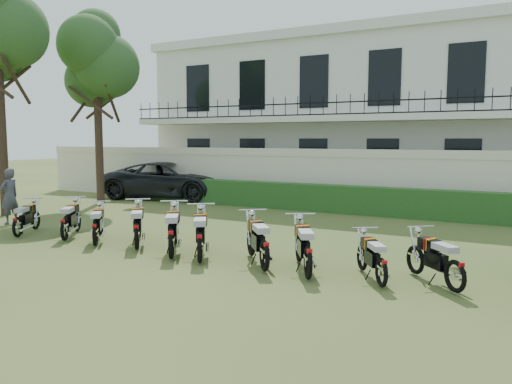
# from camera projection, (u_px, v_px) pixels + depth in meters

# --- Properties ---
(ground) EXTENTS (100.00, 100.00, 0.00)m
(ground) POSITION_uv_depth(u_px,v_px,m) (216.00, 249.00, 12.27)
(ground) COLOR #365120
(ground) RESTS_ON ground
(perimeter_wall) EXTENTS (30.00, 0.35, 2.30)m
(perimeter_wall) POSITION_uv_depth(u_px,v_px,m) (330.00, 178.00, 19.13)
(perimeter_wall) COLOR beige
(perimeter_wall) RESTS_ON ground
(hedge) EXTENTS (18.00, 0.60, 1.00)m
(hedge) POSITION_uv_depth(u_px,v_px,m) (348.00, 200.00, 18.03)
(hedge) COLOR #1B4518
(hedge) RESTS_ON ground
(building) EXTENTS (20.40, 9.60, 7.40)m
(building) POSITION_uv_depth(u_px,v_px,m) (373.00, 117.00, 24.06)
(building) COLOR silver
(building) RESTS_ON ground
(tree_west_near) EXTENTS (3.40, 3.20, 7.90)m
(tree_west_near) POSITION_uv_depth(u_px,v_px,m) (97.00, 60.00, 20.26)
(tree_west_near) COLOR #473323
(tree_west_near) RESTS_ON ground
(motorcycle_0) EXTENTS (0.97, 1.57, 0.96)m
(motorcycle_0) POSITION_uv_depth(u_px,v_px,m) (17.00, 222.00, 13.50)
(motorcycle_0) COLOR black
(motorcycle_0) RESTS_ON ground
(motorcycle_1) EXTENTS (1.16, 1.63, 1.05)m
(motorcycle_1) POSITION_uv_depth(u_px,v_px,m) (64.00, 224.00, 13.03)
(motorcycle_1) COLOR black
(motorcycle_1) RESTS_ON ground
(motorcycle_2) EXTENTS (1.25, 1.47, 1.01)m
(motorcycle_2) POSITION_uv_depth(u_px,v_px,m) (95.00, 229.00, 12.41)
(motorcycle_2) COLOR black
(motorcycle_2) RESTS_ON ground
(motorcycle_3) EXTENTS (1.37, 1.62, 1.11)m
(motorcycle_3) POSITION_uv_depth(u_px,v_px,m) (137.00, 230.00, 11.96)
(motorcycle_3) COLOR black
(motorcycle_3) RESTS_ON ground
(motorcycle_4) EXTENTS (1.29, 1.81, 1.16)m
(motorcycle_4) POSITION_uv_depth(u_px,v_px,m) (171.00, 236.00, 11.05)
(motorcycle_4) COLOR black
(motorcycle_4) RESTS_ON ground
(motorcycle_5) EXTENTS (1.23, 1.80, 1.14)m
(motorcycle_5) POSITION_uv_depth(u_px,v_px,m) (200.00, 240.00, 10.70)
(motorcycle_5) COLOR black
(motorcycle_5) RESTS_ON ground
(motorcycle_6) EXTENTS (1.38, 1.60, 1.10)m
(motorcycle_6) POSITION_uv_depth(u_px,v_px,m) (265.00, 248.00, 10.02)
(motorcycle_6) COLOR black
(motorcycle_6) RESTS_ON ground
(motorcycle_7) EXTENTS (1.11, 1.78, 1.10)m
(motorcycle_7) POSITION_uv_depth(u_px,v_px,m) (308.00, 255.00, 9.45)
(motorcycle_7) COLOR black
(motorcycle_7) RESTS_ON ground
(motorcycle_8) EXTENTS (1.01, 1.45, 0.92)m
(motorcycle_8) POSITION_uv_depth(u_px,v_px,m) (382.00, 265.00, 8.97)
(motorcycle_8) COLOR black
(motorcycle_8) RESTS_ON ground
(motorcycle_9) EXTENTS (1.30, 1.39, 0.99)m
(motorcycle_9) POSITION_uv_depth(u_px,v_px,m) (456.00, 268.00, 8.64)
(motorcycle_9) COLOR black
(motorcycle_9) RESTS_ON ground
(suv) EXTENTS (6.32, 3.82, 1.64)m
(suv) POSITION_uv_depth(u_px,v_px,m) (170.00, 180.00, 22.45)
(suv) COLOR black
(suv) RESTS_ON ground
(inspector) EXTENTS (0.48, 0.68, 1.77)m
(inspector) POSITION_uv_depth(u_px,v_px,m) (9.00, 196.00, 15.75)
(inspector) COLOR #525257
(inspector) RESTS_ON ground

